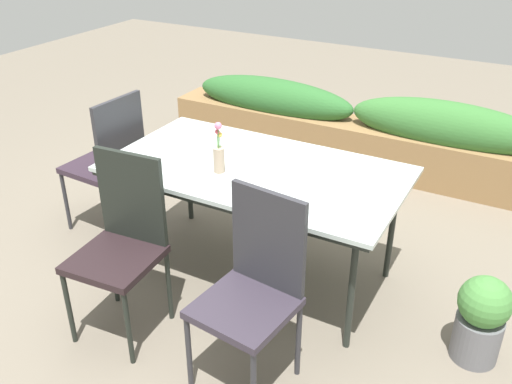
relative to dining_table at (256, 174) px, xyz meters
The scene contains 8 objects.
ground_plane 0.72m from the dining_table, 123.80° to the left, with size 12.00×12.00×0.00m, color #756B5B.
dining_table is the anchor object (origin of this frame).
chair_near_right 0.87m from the dining_table, 61.91° to the right, with size 0.47×0.47×1.01m.
chair_near_left 0.87m from the dining_table, 117.87° to the right, with size 0.46×0.46×1.02m.
chair_end_left 1.16m from the dining_table, behind, with size 0.47×0.47×1.02m.
flower_vase 0.27m from the dining_table, 135.59° to the right, with size 0.07×0.07×0.31m.
planter_box 1.88m from the dining_table, 90.54° to the left, with size 3.49×0.40×0.73m.
potted_plant 1.46m from the dining_table, ahead, with size 0.27×0.27×0.50m.
Camera 1 is at (1.48, -2.69, 2.21)m, focal length 39.29 mm.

